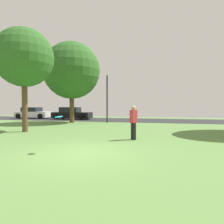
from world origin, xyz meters
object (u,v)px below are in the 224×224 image
at_px(maple_tree_near, 24,58).
at_px(person_thrower, 133,121).
at_px(parked_car_black, 72,114).
at_px(oak_tree_left, 72,71).
at_px(frisbee_disc, 59,117).
at_px(street_lamp_post, 107,99).
at_px(parked_car_white, 33,113).

height_order(maple_tree_near, person_thrower, maple_tree_near).
relative_size(person_thrower, parked_car_black, 0.36).
height_order(oak_tree_left, frisbee_disc, oak_tree_left).
relative_size(oak_tree_left, person_thrower, 4.58).
distance_m(person_thrower, frisbee_disc, 3.99).
xyz_separation_m(maple_tree_near, street_lamp_post, (3.33, 7.63, -2.37)).
bearing_deg(oak_tree_left, frisbee_disc, -67.52).
bearing_deg(maple_tree_near, oak_tree_left, 89.59).
xyz_separation_m(oak_tree_left, parked_car_white, (-7.49, 4.76, -4.30)).
bearing_deg(person_thrower, oak_tree_left, -105.63).
distance_m(frisbee_disc, parked_car_white, 20.40).
bearing_deg(person_thrower, parked_car_white, -97.86).
xyz_separation_m(maple_tree_near, person_thrower, (7.04, -1.36, -3.70)).
height_order(frisbee_disc, parked_car_black, parked_car_black).
distance_m(parked_car_black, street_lamp_post, 6.64).
xyz_separation_m(oak_tree_left, person_thrower, (6.99, -8.23, -4.02)).
height_order(parked_car_white, street_lamp_post, street_lamp_post).
relative_size(oak_tree_left, parked_car_white, 1.74).
bearing_deg(parked_car_white, street_lamp_post, -20.36).
height_order(maple_tree_near, oak_tree_left, oak_tree_left).
bearing_deg(frisbee_disc, maple_tree_near, 135.98).
xyz_separation_m(frisbee_disc, street_lamp_post, (-1.49, 12.29, 0.98)).
bearing_deg(parked_car_white, oak_tree_left, -32.42).
xyz_separation_m(person_thrower, frisbee_disc, (-2.22, -3.29, 0.35)).
relative_size(person_thrower, frisbee_disc, 4.37).
xyz_separation_m(person_thrower, parked_car_black, (-9.04, 12.62, -0.27)).
bearing_deg(maple_tree_near, frisbee_disc, -44.02).
xyz_separation_m(person_thrower, street_lamp_post, (-3.72, 9.00, 1.33)).
relative_size(maple_tree_near, parked_car_black, 1.41).
bearing_deg(oak_tree_left, street_lamp_post, 13.11).
bearing_deg(parked_car_black, street_lamp_post, -34.23).
bearing_deg(parked_car_white, maple_tree_near, -57.37).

